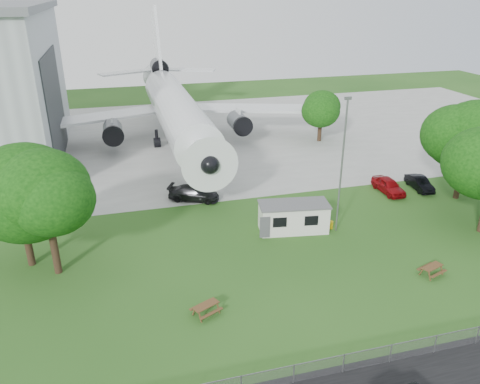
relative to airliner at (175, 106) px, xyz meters
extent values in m
plane|color=#3A6C26|center=(2.00, -35.86, -5.27)|extent=(160.00, 160.00, 0.00)
cube|color=#B7B7B2|center=(2.00, 2.14, -5.25)|extent=(120.00, 46.00, 0.03)
cube|color=#2D3033|center=(-14.93, -2.86, 1.48)|extent=(0.16, 16.00, 12.96)
cylinder|color=white|center=(0.00, -1.86, -0.17)|extent=(5.40, 34.00, 5.40)
cone|color=white|center=(0.00, -20.86, -0.17)|extent=(5.40, 5.50, 5.40)
cone|color=white|center=(0.00, 19.14, 0.63)|extent=(4.86, 9.00, 4.86)
cube|color=white|center=(-12.50, 1.34, -1.37)|extent=(21.36, 10.77, 0.36)
cube|color=white|center=(12.50, 1.34, -1.37)|extent=(21.36, 10.77, 0.36)
cube|color=white|center=(0.00, 19.14, 6.33)|extent=(0.46, 9.96, 12.17)
cylinder|color=#515459|center=(-8.50, -2.36, -2.27)|extent=(2.50, 4.20, 2.50)
cylinder|color=#515459|center=(8.50, -2.36, -2.27)|extent=(2.50, 4.20, 2.50)
cylinder|color=#515459|center=(0.00, 18.14, 2.63)|extent=(2.60, 4.50, 2.60)
cylinder|color=black|center=(0.00, -17.36, -4.07)|extent=(0.36, 0.36, 2.40)
cylinder|color=black|center=(-2.80, -0.86, -4.07)|extent=(0.44, 0.44, 2.40)
cylinder|color=black|center=(2.80, -0.86, -4.07)|extent=(0.44, 0.44, 2.40)
cube|color=silver|center=(6.48, -28.55, -4.02)|extent=(6.30, 3.36, 2.50)
cube|color=#59595B|center=(6.48, -28.55, -2.71)|extent=(6.53, 3.59, 0.12)
cylinder|color=gold|center=(9.88, -29.15, -4.92)|extent=(0.50, 0.50, 0.70)
cube|color=gray|center=(2.00, -45.36, -5.27)|extent=(58.00, 0.04, 1.30)
cylinder|color=slate|center=(10.20, -29.66, 0.73)|extent=(0.16, 0.16, 12.00)
cylinder|color=#382619|center=(-15.58, -28.51, -3.57)|extent=(0.56, 0.56, 3.40)
sphere|color=#246915|center=(-15.58, -28.51, 0.59)|extent=(8.55, 8.55, 8.55)
cylinder|color=#382619|center=(-13.45, -30.27, -3.46)|extent=(0.56, 0.56, 3.62)
sphere|color=#246915|center=(-13.45, -30.27, 0.96)|extent=(7.44, 7.44, 7.44)
cylinder|color=#382619|center=(25.47, -26.41, -3.42)|extent=(0.56, 0.56, 3.70)
sphere|color=#246915|center=(25.47, -26.41, 1.10)|extent=(8.10, 8.10, 8.10)
cylinder|color=#382619|center=(19.85, -4.34, -3.97)|extent=(0.56, 0.56, 2.59)
sphere|color=#246915|center=(19.85, -4.34, -0.81)|extent=(5.66, 5.66, 5.66)
imported|color=maroon|center=(19.35, -23.30, -4.48)|extent=(1.97, 4.67, 1.58)
imported|color=black|center=(23.08, -23.42, -4.57)|extent=(1.88, 4.35, 1.39)
imported|color=black|center=(-1.02, -19.76, -4.51)|extent=(5.63, 4.12, 1.51)
camera|label=1|loc=(-7.98, -63.41, 14.83)|focal=35.00mm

